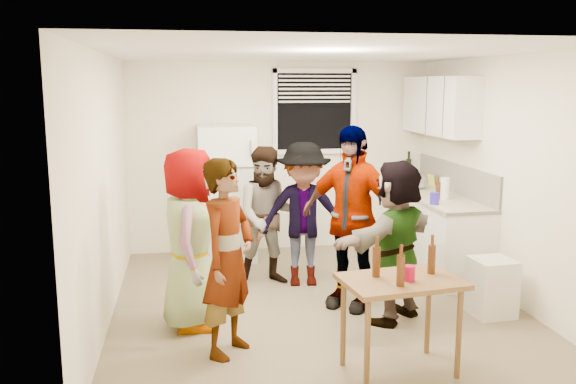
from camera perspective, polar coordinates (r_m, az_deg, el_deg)
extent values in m
cube|color=white|center=(7.75, -5.76, -0.08)|extent=(0.70, 0.70, 1.70)
cube|color=white|center=(7.70, 13.24, -3.56)|extent=(0.60, 2.20, 0.86)
cube|color=beige|center=(7.61, 13.37, -0.26)|extent=(0.64, 2.22, 0.04)
cube|color=#B8B1A8|center=(7.70, 15.39, 1.27)|extent=(0.03, 2.20, 0.36)
cube|color=white|center=(7.73, 14.01, 7.85)|extent=(0.34, 1.60, 0.70)
cylinder|color=white|center=(7.26, 14.39, -0.64)|extent=(0.11, 0.11, 0.25)
cylinder|color=black|center=(8.51, 11.16, 1.03)|extent=(0.08, 0.08, 0.30)
cylinder|color=#47230C|center=(7.23, 13.81, -0.66)|extent=(0.05, 0.05, 0.21)
cylinder|color=#2E23B3|center=(6.91, 13.52, -1.14)|extent=(0.10, 0.10, 0.13)
cube|color=#F4EF48|center=(8.20, 13.27, 1.10)|extent=(0.02, 0.17, 0.14)
cube|color=silver|center=(6.27, 18.49, -8.69)|extent=(0.40, 0.40, 0.56)
cylinder|color=#47230C|center=(4.77, 8.23, -7.81)|extent=(0.06, 0.06, 0.23)
cylinder|color=#AA0930|center=(4.72, 11.27, -8.13)|extent=(0.09, 0.09, 0.12)
imported|color=#9B9B9B|center=(5.85, -8.96, -12.24)|extent=(1.74, 1.00, 0.53)
imported|color=#141933|center=(5.29, -5.48, -14.67)|extent=(1.67, 1.44, 0.39)
imported|color=brown|center=(6.94, -1.80, -8.49)|extent=(0.83, 1.58, 0.58)
imported|color=#444348|center=(6.91, 1.43, -8.58)|extent=(1.20, 1.70, 0.59)
imported|color=black|center=(6.30, 5.73, -10.53)|extent=(2.01, 2.07, 0.45)
imported|color=#CD874A|center=(6.02, 9.85, -11.63)|extent=(2.06, 2.08, 0.45)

